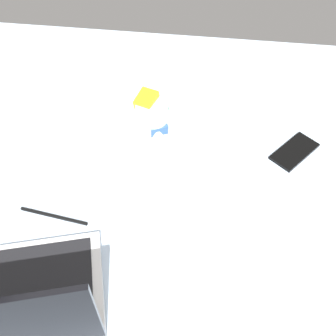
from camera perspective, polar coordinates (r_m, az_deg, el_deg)
bed_mattress at (r=106.81cm, az=5.48°, el=-6.08°), size 180.00×140.00×18.00cm
laptop at (r=85.33cm, az=-21.15°, el=-17.51°), size 38.25×31.57×23.00cm
snack_cup at (r=108.80cm, az=-2.27°, el=7.48°), size 9.53×9.42×12.98cm
cell_phone at (r=112.26cm, az=17.75°, el=2.29°), size 14.17×15.12×0.80cm
charger_cable at (r=97.95cm, az=-16.12°, el=-6.67°), size 16.93×2.86×0.60cm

